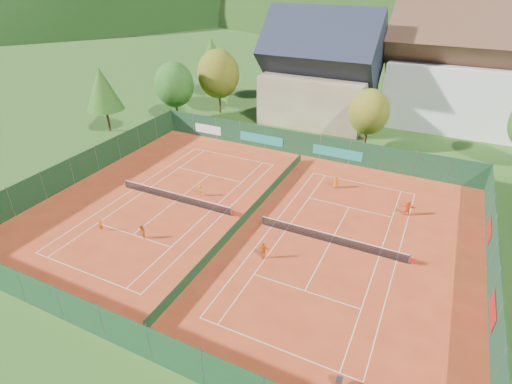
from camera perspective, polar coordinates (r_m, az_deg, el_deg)
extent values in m
plane|color=#2A5319|center=(37.17, -1.34, -4.08)|extent=(600.00, 600.00, 0.00)
cube|color=#BA3B1B|center=(37.16, -1.34, -4.05)|extent=(40.00, 32.00, 0.01)
cube|color=white|center=(49.65, -3.37, 5.09)|extent=(10.97, 0.06, 0.00)
cube|color=white|center=(34.08, -23.28, -10.48)|extent=(10.97, 0.06, 0.00)
cube|color=white|center=(44.11, -17.16, 0.37)|extent=(0.06, 23.77, 0.00)
cube|color=white|center=(38.19, -4.72, -3.12)|extent=(0.06, 23.77, 0.00)
cube|color=white|center=(43.27, -15.80, -0.01)|extent=(0.06, 23.77, 0.00)
cube|color=white|center=(38.81, -6.47, -2.63)|extent=(0.06, 23.77, 0.00)
cube|color=white|center=(45.43, -6.69, 2.47)|extent=(8.23, 0.06, 0.00)
cube|color=white|center=(36.90, -17.20, -5.83)|extent=(8.23, 0.06, 0.00)
cube|color=white|center=(40.89, -11.39, -1.25)|extent=(0.06, 12.80, 0.00)
cube|color=white|center=(44.84, 14.87, 1.23)|extent=(10.97, 0.06, 0.00)
cube|color=white|center=(26.58, 2.69, -21.28)|extent=(10.97, 0.06, 0.00)
cube|color=white|center=(36.27, 2.21, -5.00)|extent=(0.06, 23.77, 0.00)
cube|color=white|center=(34.34, 19.43, -9.26)|extent=(0.06, 23.77, 0.00)
cube|color=white|center=(35.85, 4.22, -5.53)|extent=(0.06, 23.77, 0.00)
cube|color=white|center=(34.39, 17.18, -8.75)|extent=(0.06, 23.77, 0.00)
cube|color=white|center=(40.12, 13.15, -2.13)|extent=(8.23, 0.06, 0.00)
cube|color=white|center=(30.12, 6.97, -13.83)|extent=(8.23, 0.06, 0.00)
cube|color=white|center=(34.89, 10.54, -7.15)|extent=(0.06, 12.80, 0.00)
cylinder|color=#59595B|center=(44.47, -18.13, 1.18)|extent=(0.10, 0.10, 1.02)
cylinder|color=#59595B|center=(37.53, -3.53, -2.81)|extent=(0.10, 0.10, 1.02)
cube|color=black|center=(40.67, -11.45, -0.71)|extent=(12.80, 0.02, 0.86)
cube|color=white|center=(40.46, -11.51, -0.19)|extent=(12.80, 0.04, 0.06)
cube|color=red|center=(37.46, -3.20, -2.98)|extent=(0.40, 0.04, 0.40)
cylinder|color=#59595B|center=(36.30, 0.90, -4.00)|extent=(0.10, 0.10, 1.02)
cylinder|color=#59595B|center=(34.03, 21.09, -8.94)|extent=(0.10, 0.10, 1.02)
cube|color=black|center=(34.62, 10.61, -6.56)|extent=(12.80, 0.02, 0.86)
cube|color=white|center=(34.38, 10.68, -5.98)|extent=(12.80, 0.04, 0.06)
cube|color=red|center=(34.07, 21.49, -9.11)|extent=(0.40, 0.04, 0.40)
cube|color=#153B1E|center=(36.89, -1.35, -3.41)|extent=(0.03, 28.80, 1.00)
cube|color=#143920|center=(49.55, 7.11, 6.74)|extent=(40.00, 0.04, 3.00)
cube|color=teal|center=(51.66, 0.74, 7.59)|extent=(6.00, 0.03, 1.20)
cube|color=teal|center=(48.62, 11.52, 5.50)|extent=(6.00, 0.03, 1.20)
cube|color=silver|center=(55.28, -6.88, 8.89)|extent=(4.00, 0.03, 1.20)
cube|color=#153B1E|center=(26.45, -18.21, -18.67)|extent=(40.00, 0.04, 3.00)
cube|color=#13361A|center=(47.86, -23.28, 3.58)|extent=(0.04, 32.00, 3.00)
cube|color=#143822|center=(33.95, 30.79, -9.56)|extent=(0.04, 32.00, 3.00)
cube|color=#B21414|center=(30.99, 30.74, -14.33)|extent=(0.03, 3.00, 1.20)
cube|color=#B21414|center=(39.10, 30.36, -4.71)|extent=(0.03, 3.00, 1.20)
cube|color=tan|center=(62.36, 8.99, 13.39)|extent=(15.00, 12.00, 7.00)
cube|color=#1E2333|center=(60.90, 9.49, 19.26)|extent=(16.20, 12.00, 12.00)
cube|color=silver|center=(65.48, 27.15, 12.25)|extent=(20.00, 11.00, 9.00)
cube|color=brown|center=(64.08, 28.69, 18.37)|extent=(21.60, 11.00, 11.00)
cylinder|color=#49341A|center=(62.71, -11.23, 11.27)|extent=(0.36, 0.36, 2.80)
ellipsoid|color=#235B1A|center=(61.60, -11.61, 14.79)|extent=(5.72, 5.72, 6.58)
cylinder|color=#48301A|center=(65.25, -5.20, 12.59)|extent=(0.36, 0.36, 3.15)
ellipsoid|color=olive|center=(64.07, -5.39, 16.43)|extent=(6.44, 6.44, 7.40)
cylinder|color=#4A321A|center=(74.78, -6.11, 14.91)|extent=(0.36, 0.36, 3.50)
cone|color=#2D601B|center=(73.67, -6.33, 18.66)|extent=(5.60, 5.60, 6.50)
cylinder|color=#473019|center=(53.74, 15.34, 7.44)|extent=(0.36, 0.36, 2.45)
ellipsoid|color=olive|center=(52.58, 15.85, 10.96)|extent=(5.01, 5.01, 5.76)
cylinder|color=#4B2E1A|center=(60.84, -20.35, 9.58)|extent=(0.36, 0.36, 3.15)
cone|color=#285618|center=(59.58, -21.12, 13.63)|extent=(5.04, 5.04, 5.85)
ellipsoid|color=black|center=(333.47, 25.63, 16.07)|extent=(440.00, 440.00, 242.00)
ellipsoid|color=black|center=(305.23, -26.19, 16.20)|extent=(340.00, 340.00, 204.00)
cylinder|color=slate|center=(25.02, 11.34, -25.19)|extent=(0.02, 0.02, 0.80)
cylinder|color=slate|center=(25.19, 11.54, -24.67)|extent=(0.02, 0.02, 0.80)
cylinder|color=slate|center=(25.17, 12.26, -24.85)|extent=(0.02, 0.02, 0.80)
cube|color=slate|center=(24.97, 11.84, -24.82)|extent=(0.34, 0.34, 0.30)
ellipsoid|color=#CCD833|center=(24.95, 11.85, -24.78)|extent=(0.28, 0.28, 0.16)
sphere|color=#CCD833|center=(35.83, -19.97, -7.52)|extent=(0.07, 0.07, 0.07)
sphere|color=#CCD833|center=(29.27, -7.28, -15.38)|extent=(0.07, 0.07, 0.07)
sphere|color=#CCD833|center=(39.25, 3.05, -2.02)|extent=(0.07, 0.07, 0.07)
sphere|color=#CCD833|center=(46.38, -1.18, 3.31)|extent=(0.07, 0.07, 0.07)
imported|color=orange|center=(38.02, -21.31, -4.40)|extent=(0.54, 0.48, 1.23)
imported|color=#D06112|center=(35.77, -15.99, -5.54)|extent=(0.85, 0.82, 1.37)
imported|color=orange|center=(41.07, -8.03, 0.21)|extent=(0.93, 0.75, 1.26)
imported|color=#D25E12|center=(32.26, 1.01, -8.36)|extent=(0.97, 0.68, 1.52)
imported|color=#CD6012|center=(42.97, 11.33, 1.44)|extent=(0.75, 0.54, 1.43)
imported|color=#FD5216|center=(40.14, 20.85, -2.13)|extent=(1.50, 0.67, 1.56)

